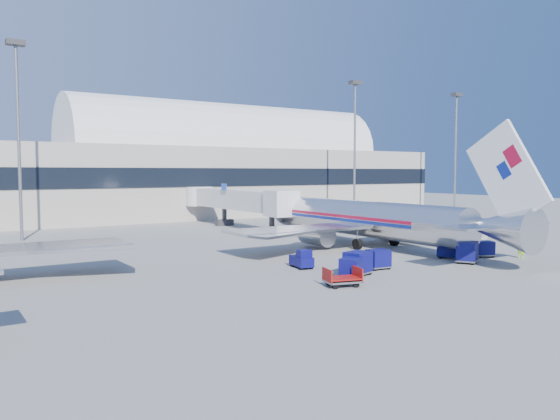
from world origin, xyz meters
TOP-DOWN VIEW (x-y plane):
  - ground at (0.00, 0.00)m, footprint 260.00×260.00m
  - terminal at (-13.60, 55.96)m, footprint 170.00×28.15m
  - airliner_main at (10.00, 4.51)m, footprint 32.00×37.26m
  - jetbridge_near at (7.60, 30.81)m, footprint 4.40×27.50m
  - mast_west at (-20.00, 30.00)m, footprint 2.00×1.20m
  - mast_east at (30.00, 30.00)m, footprint 2.00×1.20m
  - mast_far_east at (55.00, 30.00)m, footprint 2.00×1.20m
  - barrier_near at (18.00, 2.00)m, footprint 3.00×0.55m
  - barrier_mid at (21.30, 2.00)m, footprint 3.00×0.55m
  - barrier_far at (24.60, 2.00)m, footprint 3.00×0.55m
  - tug_lead at (0.31, -4.25)m, footprint 2.33×1.91m
  - tug_right at (10.70, -5.27)m, footprint 2.31×2.49m
  - tug_left at (-3.53, -2.10)m, footprint 1.59×2.56m
  - cart_train_a at (1.34, -5.93)m, footprint 1.93×1.56m
  - cart_train_b at (-1.81, -7.01)m, footprint 2.41×2.08m
  - cart_train_c at (-3.37, -8.05)m, footprint 2.29×2.15m
  - cart_solo_near at (9.86, -7.95)m, footprint 2.62×2.42m
  - cart_solo_far at (14.05, -6.60)m, footprint 2.08×1.93m
  - cart_open_red at (-5.38, -9.51)m, footprint 2.75×2.26m
  - ramp_worker at (16.19, -8.95)m, footprint 0.68×0.82m

SIDE VIEW (x-z plane):
  - ground at x=0.00m, z-range 0.00..0.00m
  - barrier_near at x=18.00m, z-range 0.00..0.90m
  - barrier_mid at x=21.30m, z-range 0.00..0.90m
  - barrier_far at x=24.60m, z-range 0.00..0.90m
  - cart_open_red at x=-5.38m, z-range 0.14..0.78m
  - tug_lead at x=0.31m, z-range -0.06..1.30m
  - tug_right at x=10.70m, z-range -0.07..1.42m
  - tug_left at x=-3.53m, z-range -0.07..1.49m
  - cart_solo_far at x=14.05m, z-range 0.05..1.52m
  - cart_train_a at x=1.34m, z-range 0.05..1.64m
  - cart_train_c at x=-3.37m, z-range 0.05..1.67m
  - ramp_worker at x=16.19m, z-range 0.00..1.93m
  - cart_train_b at x=-1.81m, z-range 0.06..1.88m
  - cart_solo_near at x=9.86m, z-range 0.06..1.93m
  - airliner_main at x=10.00m, z-range -3.11..8.96m
  - jetbridge_near at x=7.60m, z-range 0.80..7.05m
  - terminal at x=-13.60m, z-range -2.98..18.02m
  - mast_west at x=-20.00m, z-range 3.49..26.09m
  - mast_east at x=30.00m, z-range 3.49..26.09m
  - mast_far_east at x=55.00m, z-range 3.49..26.09m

